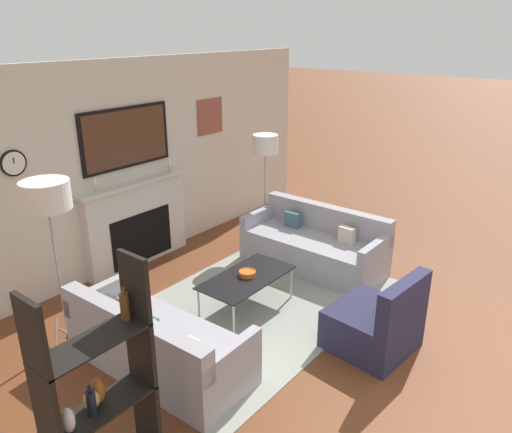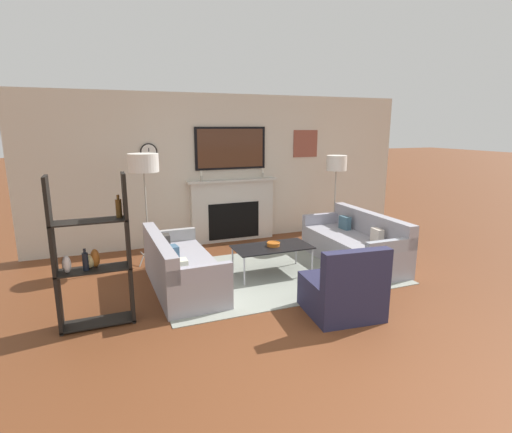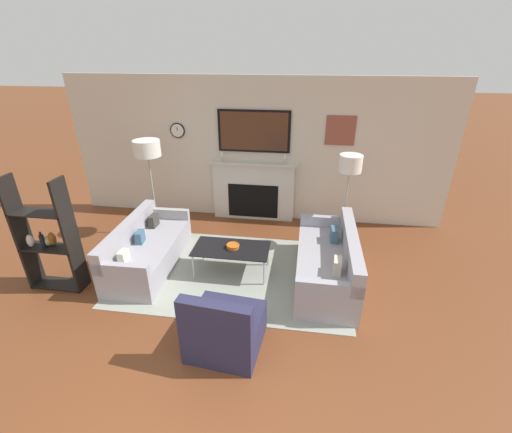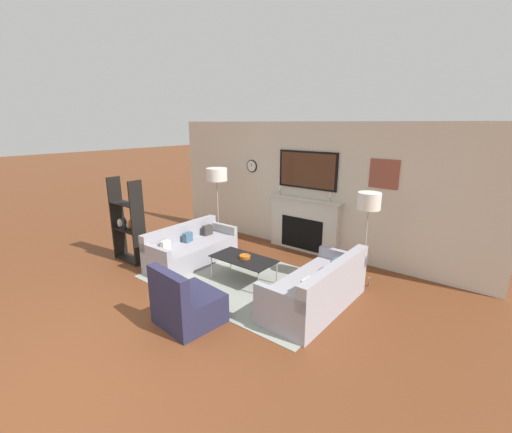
{
  "view_description": "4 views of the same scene",
  "coord_description": "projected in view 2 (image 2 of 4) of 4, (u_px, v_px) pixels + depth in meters",
  "views": [
    {
      "loc": [
        -3.89,
        -0.3,
        3.06
      ],
      "look_at": [
        0.33,
        3.03,
        1.0
      ],
      "focal_mm": 35.0,
      "sensor_mm": 36.0,
      "label": 1
    },
    {
      "loc": [
        -2.31,
        -2.19,
        2.13
      ],
      "look_at": [
        -0.24,
        3.0,
        0.86
      ],
      "focal_mm": 28.0,
      "sensor_mm": 36.0,
      "label": 2
    },
    {
      "loc": [
        0.95,
        -1.4,
        3.07
      ],
      "look_at": [
        0.26,
        3.32,
        0.75
      ],
      "focal_mm": 24.0,
      "sensor_mm": 36.0,
      "label": 3
    },
    {
      "loc": [
        3.52,
        -1.3,
        2.68
      ],
      "look_at": [
        -0.26,
        3.49,
        1.0
      ],
      "focal_mm": 24.0,
      "sensor_mm": 36.0,
      "label": 4
    }
  ],
  "objects": [
    {
      "name": "area_rug",
      "position": [
        275.0,
        274.0,
        5.88
      ],
      "size": [
        3.4,
        2.19,
        0.01
      ],
      "color": "gray",
      "rests_on": "ground_plane"
    },
    {
      "name": "coffee_table",
      "position": [
        272.0,
        248.0,
        5.79
      ],
      "size": [
        1.13,
        0.58,
        0.43
      ],
      "color": "black",
      "rests_on": "ground_plane"
    },
    {
      "name": "shelf_unit",
      "position": [
        92.0,
        256.0,
        4.22
      ],
      "size": [
        0.77,
        0.28,
        1.65
      ],
      "color": "black",
      "rests_on": "ground_plane"
    },
    {
      "name": "decorative_bowl",
      "position": [
        273.0,
        244.0,
        5.79
      ],
      "size": [
        0.2,
        0.2,
        0.06
      ],
      "color": "#BD5E1B",
      "rests_on": "coffee_table"
    },
    {
      "name": "couch_left",
      "position": [
        180.0,
        269.0,
        5.32
      ],
      "size": [
        0.81,
        1.84,
        0.73
      ],
      "color": "#9D9AA3",
      "rests_on": "ground_plane"
    },
    {
      "name": "fireplace_wall",
      "position": [
        231.0,
        176.0,
        7.46
      ],
      "size": [
        7.22,
        0.28,
        2.7
      ],
      "color": "beige",
      "rests_on": "ground_plane"
    },
    {
      "name": "floor_lamp_right",
      "position": [
        336.0,
        164.0,
        7.12
      ],
      "size": [
        0.36,
        0.36,
        1.63
      ],
      "color": "#9E998E",
      "rests_on": "ground_plane"
    },
    {
      "name": "armchair",
      "position": [
        343.0,
        292.0,
        4.56
      ],
      "size": [
        0.85,
        0.83,
        0.85
      ],
      "color": "#272743",
      "rests_on": "ground_plane"
    },
    {
      "name": "couch_right",
      "position": [
        355.0,
        245.0,
        6.32
      ],
      "size": [
        0.83,
        1.9,
        0.79
      ],
      "color": "#9D9AA3",
      "rests_on": "ground_plane"
    },
    {
      "name": "floor_lamp_left",
      "position": [
        143.0,
        164.0,
        5.89
      ],
      "size": [
        0.45,
        0.45,
        1.74
      ],
      "color": "#9E998E",
      "rests_on": "ground_plane"
    },
    {
      "name": "ground_plane",
      "position": [
        418.0,
        390.0,
        3.29
      ],
      "size": [
        60.0,
        60.0,
        0.0
      ],
      "primitive_type": "plane",
      "color": "brown"
    }
  ]
}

